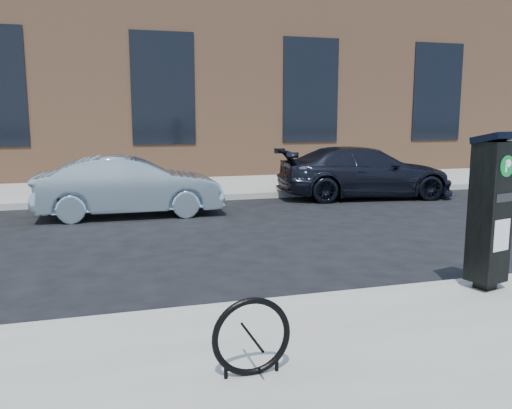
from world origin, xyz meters
name	(u,v)px	position (x,y,z in m)	size (l,w,h in m)	color
ground	(299,309)	(0.00, 0.00, 0.00)	(120.00, 120.00, 0.00)	black
sidewalk_far	(159,174)	(0.00, 14.00, 0.07)	(60.00, 12.00, 0.15)	gray
curb_near	(300,303)	(0.00, -0.02, 0.07)	(60.00, 0.12, 0.16)	#9E9B93
curb_far	(186,199)	(0.00, 8.02, 0.07)	(60.00, 0.12, 0.16)	#9E9B93
building	(147,65)	(0.00, 17.00, 4.15)	(28.00, 10.05, 8.25)	#926142
parking_kiosk	(490,209)	(2.23, -0.35, 1.11)	(0.51, 0.47, 1.86)	black
bike_rack	(252,337)	(-1.05, -1.65, 0.47)	(0.65, 0.06, 0.65)	black
car_silver	(129,186)	(-1.47, 6.48, 0.66)	(1.39, 3.98, 1.31)	#91AAB8
car_dark	(365,172)	(4.71, 7.40, 0.68)	(1.89, 4.65, 1.35)	black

